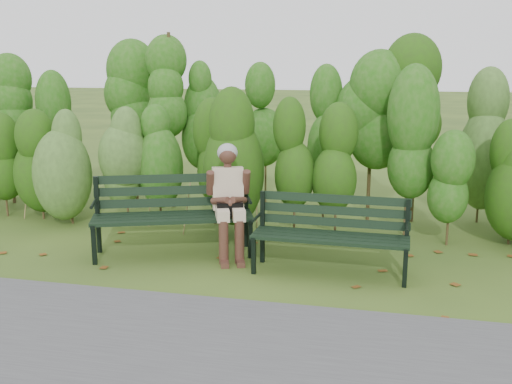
# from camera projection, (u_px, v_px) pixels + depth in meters

# --- Properties ---
(ground) EXTENTS (80.00, 80.00, 0.00)m
(ground) POSITION_uv_depth(u_px,v_px,m) (249.00, 266.00, 6.47)
(ground) COLOR #334A1C
(footpath) EXTENTS (60.00, 2.50, 0.01)m
(footpath) POSITION_uv_depth(u_px,v_px,m) (178.00, 364.00, 4.37)
(footpath) COLOR #474749
(footpath) RESTS_ON ground
(hedge_band) EXTENTS (11.04, 1.67, 2.42)m
(hedge_band) POSITION_uv_depth(u_px,v_px,m) (281.00, 131.00, 7.97)
(hedge_band) COLOR #47381E
(hedge_band) RESTS_ON ground
(leaf_litter) EXTENTS (5.43, 2.18, 0.01)m
(leaf_litter) POSITION_uv_depth(u_px,v_px,m) (255.00, 266.00, 6.46)
(leaf_litter) COLOR brown
(leaf_litter) RESTS_ON ground
(bench_left) EXTENTS (1.88, 1.17, 0.90)m
(bench_left) POSITION_uv_depth(u_px,v_px,m) (173.00, 208.00, 6.83)
(bench_left) COLOR black
(bench_left) RESTS_ON ground
(bench_right) EXTENTS (1.61, 0.56, 0.80)m
(bench_right) POSITION_uv_depth(u_px,v_px,m) (331.00, 228.00, 6.22)
(bench_right) COLOR black
(bench_right) RESTS_ON ground
(seated_woman) EXTENTS (0.57, 0.78, 1.27)m
(seated_woman) POSITION_uv_depth(u_px,v_px,m) (229.00, 194.00, 6.70)
(seated_woman) COLOR beige
(seated_woman) RESTS_ON ground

